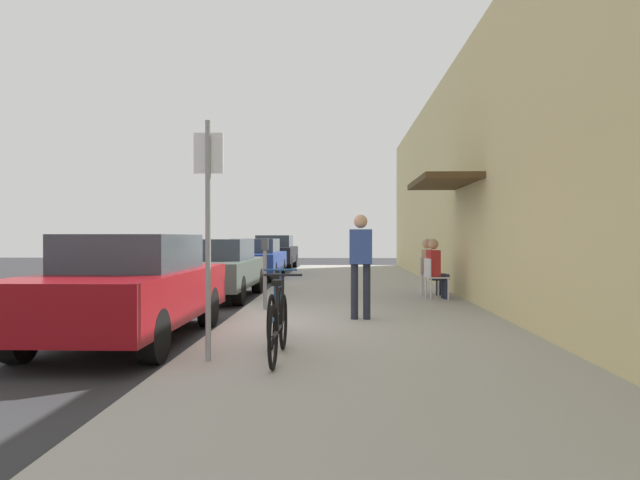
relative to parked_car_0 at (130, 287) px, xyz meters
name	(u,v)px	position (x,y,z in m)	size (l,w,h in m)	color
ground_plane	(224,330)	(1.10, 1.05, -0.77)	(60.00, 60.00, 0.00)	#2D2D30
sidewalk_slab	(362,310)	(3.35, 3.05, -0.71)	(4.50, 32.00, 0.12)	#9E9B93
building_facade	(489,166)	(5.75, 3.06, 2.03)	(1.40, 32.00, 5.59)	beige
parked_car_0	(130,287)	(0.00, 0.00, 0.00)	(1.80, 4.40, 1.49)	maroon
parked_car_1	(216,268)	(0.00, 5.52, -0.04)	(1.80, 4.40, 1.40)	#47514C
parked_car_2	(255,258)	(0.00, 11.74, -0.04)	(1.80, 4.40, 1.39)	navy
parked_car_3	(275,252)	(0.00, 17.74, 0.01)	(1.80, 4.40, 1.52)	black
parking_meter	(265,268)	(1.55, 2.60, 0.12)	(0.12, 0.10, 1.32)	slate
street_sign	(208,220)	(1.50, -1.73, 0.87)	(0.32, 0.06, 2.60)	gray
bicycle_0	(279,326)	(2.25, -1.61, -0.29)	(0.46, 1.71, 0.90)	black
bicycle_1	(276,313)	(2.11, -0.58, -0.29)	(0.46, 1.71, 0.90)	black
cafe_chair_0	(433,275)	(4.94, 4.51, -0.14)	(0.49, 0.49, 0.87)	silver
seated_patron_0	(436,267)	(5.00, 4.52, 0.05)	(0.46, 0.40, 1.29)	#232838
cafe_chair_1	(427,273)	(4.94, 5.41, -0.14)	(0.52, 0.52, 0.87)	silver
seated_patron_1	(430,265)	(5.00, 5.40, 0.05)	(0.48, 0.43, 1.29)	#232838
pedestrian_standing	(361,258)	(3.26, 1.42, 0.36)	(0.36, 0.22, 1.70)	#232838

